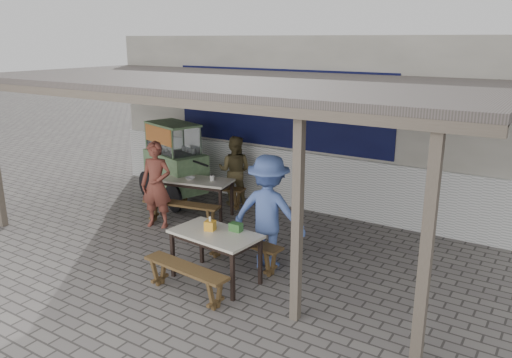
{
  "coord_description": "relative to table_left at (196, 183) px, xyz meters",
  "views": [
    {
      "loc": [
        4.97,
        -5.92,
        3.45
      ],
      "look_at": [
        0.61,
        0.9,
        1.16
      ],
      "focal_mm": 35.0,
      "sensor_mm": 36.0,
      "label": 1
    }
  ],
  "objects": [
    {
      "name": "patron_right_table",
      "position": [
        2.42,
        -1.22,
        0.22
      ],
      "size": [
        1.26,
        0.88,
        1.79
      ],
      "primitive_type": "imported",
      "rotation": [
        0.0,
        0.0,
        3.34
      ],
      "color": "#4E6AB5",
      "rests_on": "ground"
    },
    {
      "name": "condiment_jar",
      "position": [
        0.32,
        0.12,
        0.13
      ],
      "size": [
        0.09,
        0.09,
        0.1
      ],
      "primitive_type": "cylinder",
      "color": "beige",
      "rests_on": "table_left"
    },
    {
      "name": "bench_left_wall",
      "position": [
        -0.12,
        0.6,
        -0.33
      ],
      "size": [
        1.56,
        0.58,
        0.45
      ],
      "rotation": [
        0.0,
        0.0,
        0.2
      ],
      "color": "brown",
      "rests_on": "ground"
    },
    {
      "name": "warung_roof",
      "position": [
        1.17,
        -0.54,
        2.04
      ],
      "size": [
        9.0,
        4.21,
        2.81
      ],
      "color": "#5A504D",
      "rests_on": "ground"
    },
    {
      "name": "tissue_box",
      "position": [
        1.9,
        -2.0,
        0.15
      ],
      "size": [
        0.17,
        0.17,
        0.14
      ],
      "primitive_type": "cube",
      "rotation": [
        0.0,
        0.0,
        0.25
      ],
      "color": "gold",
      "rests_on": "table_right"
    },
    {
      "name": "bench_right_wall",
      "position": [
        2.08,
        -1.43,
        -0.34
      ],
      "size": [
        1.41,
        0.41,
        0.45
      ],
      "rotation": [
        0.0,
        0.0,
        -0.09
      ],
      "color": "brown",
      "rests_on": "ground"
    },
    {
      "name": "donation_box",
      "position": [
        2.24,
        -1.83,
        0.14
      ],
      "size": [
        0.18,
        0.13,
        0.12
      ],
      "primitive_type": "cube",
      "rotation": [
        0.0,
        0.0,
        0.03
      ],
      "color": "#366D30",
      "rests_on": "table_right"
    },
    {
      "name": "patron_street_side",
      "position": [
        -0.23,
        -0.87,
        0.15
      ],
      "size": [
        0.69,
        0.55,
        1.63
      ],
      "primitive_type": "imported",
      "rotation": [
        0.0,
        0.0,
        0.31
      ],
      "color": "brown",
      "rests_on": "ground"
    },
    {
      "name": "bench_right_street",
      "position": [
        1.97,
        -2.65,
        -0.34
      ],
      "size": [
        1.41,
        0.41,
        0.45
      ],
      "rotation": [
        0.0,
        0.0,
        -0.09
      ],
      "color": "brown",
      "rests_on": "ground"
    },
    {
      "name": "ground",
      "position": [
        1.15,
        -1.44,
        -0.67
      ],
      "size": [
        60.0,
        60.0,
        0.0
      ],
      "primitive_type": "plane",
      "color": "slate",
      "rests_on": "ground"
    },
    {
      "name": "table_right",
      "position": [
        2.02,
        -2.04,
        0.0
      ],
      "size": [
        1.35,
        0.85,
        0.75
      ],
      "rotation": [
        0.0,
        0.0,
        -0.09
      ],
      "color": "beige",
      "rests_on": "ground"
    },
    {
      "name": "back_wall",
      "position": [
        1.15,
        2.14,
        1.05
      ],
      "size": [
        9.0,
        1.28,
        3.5
      ],
      "color": "beige",
      "rests_on": "ground"
    },
    {
      "name": "condiment_bowl",
      "position": [
        -0.09,
        -0.06,
        0.1
      ],
      "size": [
        0.24,
        0.24,
        0.05
      ],
      "primitive_type": "imported",
      "rotation": [
        0.0,
        0.0,
        -0.29
      ],
      "color": "white",
      "rests_on": "table_left"
    },
    {
      "name": "vendor_cart",
      "position": [
        -0.97,
        0.47,
        0.26
      ],
      "size": [
        2.2,
        1.31,
        1.72
      ],
      "rotation": [
        0.0,
        0.0,
        -0.32
      ],
      "color": "#799E69",
      "rests_on": "ground"
    },
    {
      "name": "patron_wall_side",
      "position": [
        0.24,
        1.0,
        0.07
      ],
      "size": [
        0.86,
        0.76,
        1.49
      ],
      "primitive_type": "imported",
      "rotation": [
        0.0,
        0.0,
        3.45
      ],
      "color": "brown",
      "rests_on": "ground"
    },
    {
      "name": "bench_left_street",
      "position": [
        0.12,
        -0.6,
        -0.33
      ],
      "size": [
        1.56,
        0.58,
        0.45
      ],
      "rotation": [
        0.0,
        0.0,
        0.2
      ],
      "color": "brown",
      "rests_on": "ground"
    },
    {
      "name": "table_left",
      "position": [
        0.0,
        0.0,
        0.0
      ],
      "size": [
        1.53,
        0.92,
        0.75
      ],
      "rotation": [
        0.0,
        0.0,
        0.2
      ],
      "color": "beige",
      "rests_on": "ground"
    }
  ]
}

